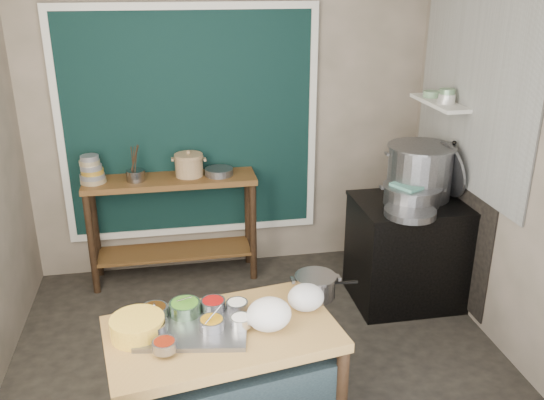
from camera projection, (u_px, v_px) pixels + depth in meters
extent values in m
cube|color=#302B24|center=(259.00, 355.00, 4.17)|extent=(3.50, 3.00, 0.02)
cube|color=gray|center=(230.00, 117.00, 5.04)|extent=(3.50, 0.02, 2.80)
cube|color=gray|center=(510.00, 156.00, 3.95)|extent=(0.02, 3.00, 2.80)
cube|color=black|center=(190.00, 125.00, 4.96)|extent=(2.10, 0.02, 1.90)
cube|color=#B2B2AA|center=(475.00, 77.00, 4.28)|extent=(0.02, 1.70, 1.70)
cube|color=black|center=(451.00, 214.00, 4.79)|extent=(0.01, 1.30, 1.30)
cube|color=beige|center=(440.00, 103.00, 4.63)|extent=(0.22, 0.70, 0.03)
cube|color=olive|center=(224.00, 385.00, 3.29)|extent=(1.35, 0.91, 0.75)
cube|color=brown|center=(174.00, 228.00, 5.07)|extent=(1.45, 0.40, 0.95)
cube|color=black|center=(409.00, 253.00, 4.74)|extent=(0.90, 0.68, 0.85)
cube|color=black|center=(414.00, 203.00, 4.58)|extent=(0.92, 0.69, 0.03)
cube|color=gray|center=(193.00, 328.00, 3.14)|extent=(0.65, 0.51, 0.03)
cylinder|color=gray|center=(237.00, 306.00, 3.27)|extent=(0.13, 0.13, 0.06)
cylinder|color=gray|center=(155.00, 312.00, 3.21)|extent=(0.15, 0.15, 0.06)
cylinder|color=gray|center=(213.00, 305.00, 3.28)|extent=(0.14, 0.14, 0.06)
cylinder|color=silver|center=(241.00, 321.00, 3.13)|extent=(0.12, 0.12, 0.05)
cylinder|color=gray|center=(212.00, 324.00, 3.10)|extent=(0.14, 0.14, 0.06)
cylinder|color=gray|center=(165.00, 346.00, 2.93)|extent=(0.13, 0.13, 0.05)
cylinder|color=gray|center=(185.00, 308.00, 3.24)|extent=(0.18, 0.18, 0.07)
cylinder|color=gray|center=(153.00, 327.00, 3.07)|extent=(0.16, 0.16, 0.06)
cylinder|color=gold|center=(138.00, 327.00, 3.07)|extent=(0.33, 0.33, 0.11)
ellipsoid|color=white|center=(269.00, 314.00, 3.12)|extent=(0.30, 0.27, 0.18)
ellipsoid|color=white|center=(306.00, 297.00, 3.31)|extent=(0.21, 0.18, 0.16)
cylinder|color=tan|center=(93.00, 180.00, 4.77)|extent=(0.21, 0.21, 0.04)
cylinder|color=gray|center=(92.00, 176.00, 4.76)|extent=(0.20, 0.20, 0.04)
cylinder|color=gold|center=(91.00, 171.00, 4.74)|extent=(0.18, 0.18, 0.04)
cylinder|color=gray|center=(91.00, 167.00, 4.73)|extent=(0.18, 0.18, 0.04)
cylinder|color=tan|center=(90.00, 162.00, 4.71)|extent=(0.17, 0.17, 0.04)
cylinder|color=gray|center=(90.00, 158.00, 4.70)|extent=(0.15, 0.15, 0.04)
cylinder|color=gray|center=(136.00, 175.00, 4.81)|extent=(0.20, 0.20, 0.09)
cylinder|color=gray|center=(219.00, 172.00, 4.95)|extent=(0.27, 0.27, 0.06)
cylinder|color=gray|center=(449.00, 169.00, 4.61)|extent=(0.15, 0.47, 0.46)
cube|color=#579B84|center=(413.00, 184.00, 4.47)|extent=(0.36, 0.33, 0.02)
cylinder|color=gray|center=(410.00, 212.00, 4.30)|extent=(0.51, 0.51, 0.05)
cylinder|color=silver|center=(446.00, 101.00, 4.53)|extent=(0.14, 0.14, 0.04)
cylinder|color=silver|center=(446.00, 96.00, 4.51)|extent=(0.13, 0.13, 0.04)
cylinder|color=gray|center=(447.00, 91.00, 4.50)|extent=(0.12, 0.12, 0.04)
cylinder|color=gray|center=(432.00, 94.00, 4.76)|extent=(0.15, 0.15, 0.05)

